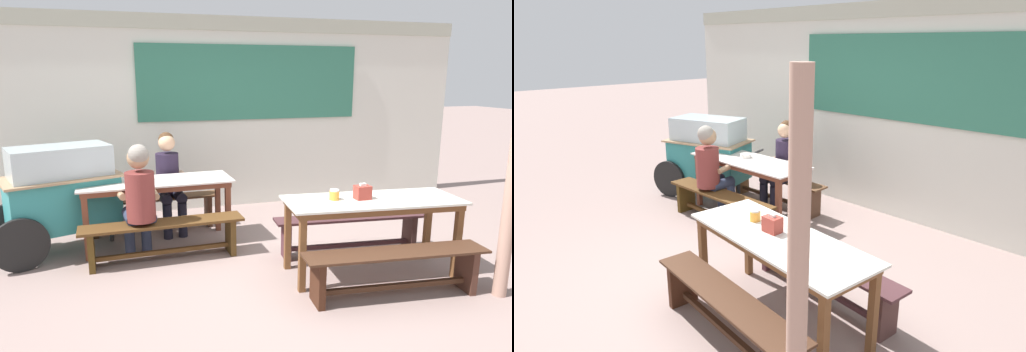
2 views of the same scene
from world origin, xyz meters
The scene contains 14 objects.
ground_plane centered at (0.00, 0.00, 0.00)m, with size 40.00×40.00×0.00m, color gray.
backdrop_wall centered at (0.02, 2.56, 1.43)m, with size 7.48×0.23×2.72m.
dining_table_far centered at (-1.06, 1.18, 0.67)m, with size 1.71×0.68×0.76m.
dining_table_near centered at (0.87, -0.20, 0.68)m, with size 1.74×0.78×0.76m.
bench_far_back centered at (-1.08, 1.69, 0.28)m, with size 1.64×0.33×0.42m.
bench_far_front centered at (-1.04, 0.67, 0.29)m, with size 1.69×0.37×0.42m.
bench_near_back centered at (0.92, 0.30, 0.29)m, with size 1.68×0.41×0.42m.
bench_near_front centered at (0.83, -0.71, 0.28)m, with size 1.67×0.45×0.42m.
food_cart centered at (-2.08, 1.26, 0.69)m, with size 1.66×1.14×1.18m.
person_center_facing centered at (-0.88, 1.61, 0.69)m, with size 0.42×0.56×1.23m.
person_left_back_turned centered at (-1.26, 0.73, 0.72)m, with size 0.44×0.53×1.25m.
tissue_box centered at (0.78, -0.18, 0.82)m, with size 0.14×0.11×0.16m.
condiment_jar centered at (0.51, -0.12, 0.81)m, with size 0.10×0.10×0.10m.
soup_bowl centered at (-1.17, 1.22, 0.78)m, with size 0.15×0.15×0.05m, color silver.
Camera 1 is at (-1.37, -3.91, 1.92)m, focal length 31.86 mm.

